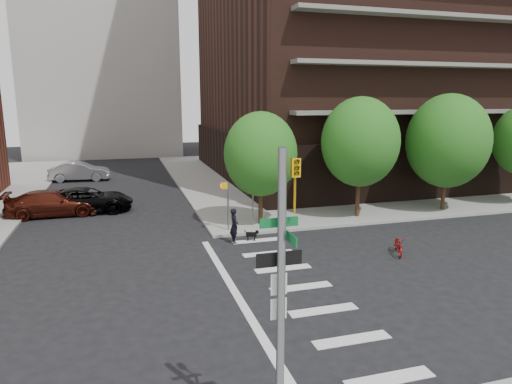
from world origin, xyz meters
TOP-DOWN VIEW (x-y plane):
  - ground at (0.00, 0.00)m, footprint 120.00×120.00m
  - sidewalk_ne at (20.50, 23.50)m, footprint 39.00×33.00m
  - crosswalk at (2.21, -0.00)m, footprint 3.85×13.00m
  - tree_a at (4.00, 8.50)m, footprint 4.00×4.00m
  - tree_b at (10.00, 8.50)m, footprint 4.50×4.50m
  - tree_c at (16.00, 8.50)m, footprint 5.00×5.00m
  - traffic_signal at (-0.47, -7.49)m, footprint 0.90×0.75m
  - pedestrian_signal at (2.32, 7.92)m, footprint 2.18×0.67m
  - parked_car_black at (-5.50, 14.66)m, footprint 2.68×5.65m
  - parked_car_maroon at (-7.39, 14.29)m, footprint 2.34×5.47m
  - parked_car_silver at (-6.81, 26.75)m, footprint 2.05×5.07m
  - scooter at (8.70, 2.25)m, footprint 1.23×1.77m
  - dog_walker at (1.88, 6.00)m, footprint 0.65×0.44m
  - dog at (2.81, 6.05)m, footprint 0.64×0.35m

SIDE VIEW (x-z plane):
  - ground at x=0.00m, z-range 0.00..0.00m
  - crosswalk at x=2.21m, z-range 0.00..0.01m
  - sidewalk_ne at x=20.50m, z-range 0.00..0.15m
  - dog at x=2.81m, z-range 0.07..0.61m
  - scooter at x=8.70m, z-range 0.00..0.88m
  - parked_car_black at x=-5.50m, z-range 0.00..1.56m
  - parked_car_maroon at x=-7.39m, z-range 0.00..1.57m
  - parked_car_silver at x=-6.81m, z-range 0.00..1.64m
  - dog_walker at x=1.88m, z-range 0.00..1.75m
  - pedestrian_signal at x=2.32m, z-range 0.55..3.15m
  - traffic_signal at x=-0.47m, z-range -0.30..5.70m
  - tree_a at x=4.00m, z-range 1.09..6.99m
  - tree_c at x=16.00m, z-range 1.05..7.85m
  - tree_b at x=10.00m, z-range 1.22..7.87m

